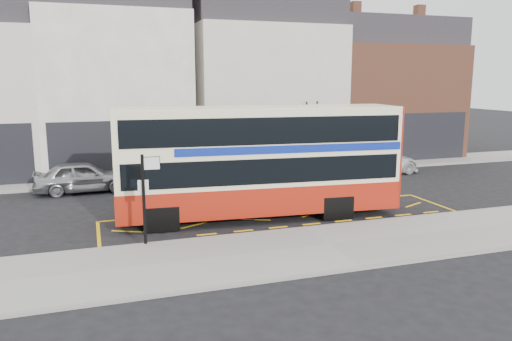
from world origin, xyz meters
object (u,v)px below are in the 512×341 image
object	(u,v)px
bus_stop_post	(145,190)
car_white	(376,161)
double_decker_bus	(260,160)
car_silver	(83,177)
street_tree_right	(304,110)
car_grey	(182,170)

from	to	relation	value
bus_stop_post	car_white	distance (m)	16.31
double_decker_bus	car_silver	distance (m)	9.62
bus_stop_post	car_white	size ratio (longest dim) A/B	0.56
double_decker_bus	street_tree_right	size ratio (longest dim) A/B	2.12
car_silver	car_grey	bearing A→B (deg)	-84.07
bus_stop_post	street_tree_right	distance (m)	16.14
bus_stop_post	car_white	xyz separation A→B (m)	(13.77, 8.67, -1.14)
bus_stop_post	street_tree_right	size ratio (longest dim) A/B	0.56
car_silver	bus_stop_post	bearing A→B (deg)	-169.97
bus_stop_post	car_white	bearing A→B (deg)	35.75
double_decker_bus	bus_stop_post	world-z (taller)	double_decker_bus
car_silver	double_decker_bus	bearing A→B (deg)	-138.24
bus_stop_post	car_grey	distance (m)	10.31
car_grey	street_tree_right	world-z (taller)	street_tree_right
double_decker_bus	street_tree_right	distance (m)	11.50
car_grey	bus_stop_post	bearing A→B (deg)	158.96
car_silver	car_grey	distance (m)	4.94
car_white	bus_stop_post	bearing A→B (deg)	114.28
double_decker_bus	car_grey	world-z (taller)	double_decker_bus
car_silver	car_grey	world-z (taller)	car_silver
car_white	double_decker_bus	bearing A→B (deg)	116.94
car_silver	car_white	xyz separation A→B (m)	(15.77, -0.44, -0.00)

